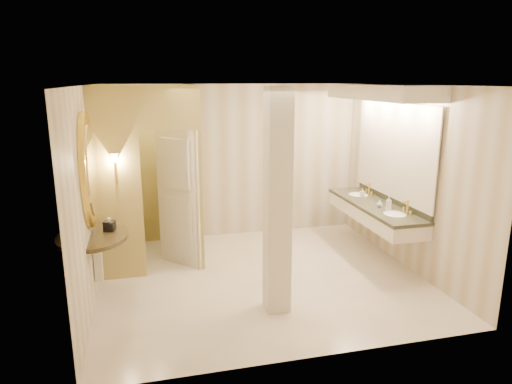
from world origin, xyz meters
TOP-DOWN VIEW (x-y plane):
  - floor at (0.00, 0.00)m, footprint 4.50×4.50m
  - ceiling at (0.00, 0.00)m, footprint 4.50×4.50m
  - wall_back at (0.00, 2.00)m, footprint 4.50×0.02m
  - wall_front at (0.00, -2.00)m, footprint 4.50×0.02m
  - wall_left at (-2.25, 0.00)m, footprint 0.02×4.00m
  - wall_right at (2.25, 0.00)m, footprint 0.02×4.00m
  - toilet_closet at (-1.14, 0.96)m, footprint 1.50×1.55m
  - wall_sconce at (-1.93, 0.43)m, footprint 0.14×0.14m
  - vanity at (1.98, 0.40)m, footprint 0.75×2.38m
  - console_shelf at (-2.21, -0.11)m, footprint 1.09×1.09m
  - pillar at (-0.04, -0.90)m, footprint 0.29×0.29m
  - tissue_box at (-2.03, 0.01)m, footprint 0.16×0.16m
  - toilet at (-1.85, 1.75)m, footprint 0.45×0.78m
  - soap_bottle_a at (1.94, 0.83)m, footprint 0.07×0.07m
  - soap_bottle_b at (1.92, 0.20)m, footprint 0.09×0.09m
  - soap_bottle_c at (1.93, -0.04)m, footprint 0.09×0.10m

SIDE VIEW (x-z plane):
  - floor at x=0.00m, z-range 0.00..0.00m
  - toilet at x=-1.85m, z-range 0.00..0.78m
  - soap_bottle_b at x=1.92m, z-range 0.88..0.98m
  - tissue_box at x=-2.03m, z-range 0.88..1.00m
  - soap_bottle_a at x=1.94m, z-range 0.88..1.01m
  - soap_bottle_c at x=1.93m, z-range 0.88..1.11m
  - console_shelf at x=-2.21m, z-range 0.35..2.35m
  - wall_back at x=0.00m, z-range 0.00..2.70m
  - wall_front at x=0.00m, z-range 0.00..2.70m
  - wall_left at x=-2.25m, z-range 0.00..2.70m
  - wall_right at x=2.25m, z-range 0.00..2.70m
  - pillar at x=-0.04m, z-range 0.00..2.70m
  - toilet_closet at x=-1.14m, z-range 0.04..2.74m
  - vanity at x=1.98m, z-range 0.58..2.67m
  - wall_sconce at x=-1.93m, z-range 1.52..1.94m
  - ceiling at x=0.00m, z-range 2.70..2.70m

